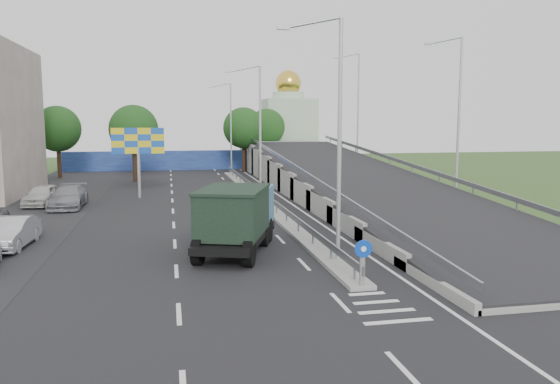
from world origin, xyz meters
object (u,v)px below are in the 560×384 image
object	(u,v)px
church	(288,126)
parked_car_b	(11,233)
lamp_post_far	(229,123)
lamp_post_near	(335,127)
billboard	(138,145)
parked_car_e	(43,195)
sign_bollard	(363,263)
lamp_post_mid	(258,124)
parked_car_d	(68,197)
dump_truck	(237,215)

from	to	relation	value
church	parked_car_b	bearing A→B (deg)	-116.61
lamp_post_far	church	size ratio (longest dim) A/B	0.73
lamp_post_near	billboard	bearing A→B (deg)	112.49
parked_car_e	sign_bollard	bearing A→B (deg)	-47.42
lamp_post_mid	parked_car_d	xyz separation A→B (m)	(-13.74, -1.99, -5.03)
billboard	parked_car_b	bearing A→B (deg)	-107.64
lamp_post_near	lamp_post_far	xyz separation A→B (m)	(0.00, 40.00, 0.00)
lamp_post_near	billboard	size ratio (longest dim) A/B	1.83
billboard	parked_car_d	bearing A→B (deg)	-139.23
sign_bollard	parked_car_e	xyz separation A→B (m)	(-15.55, 23.24, -0.27)
sign_bollard	lamp_post_far	size ratio (longest dim) A/B	0.17
sign_bollard	lamp_post_mid	xyz separation A→B (m)	(0.11, 23.83, 4.77)
church	parked_car_d	world-z (taller)	church
dump_truck	parked_car_b	xyz separation A→B (m)	(-10.51, 2.74, -0.97)
billboard	parked_car_e	xyz separation A→B (m)	(-6.55, -2.58, -3.42)
lamp_post_far	church	xyz separation A→B (m)	(9.89, 14.00, -0.50)
sign_bollard	parked_car_b	xyz separation A→B (m)	(-14.16, 9.61, -0.30)
lamp_post_mid	sign_bollard	bearing A→B (deg)	-90.26
lamp_post_mid	billboard	xyz separation A→B (m)	(-9.11, 2.00, -1.62)
lamp_post_mid	dump_truck	distance (m)	17.84
parked_car_d	parked_car_b	bearing A→B (deg)	-92.18
dump_truck	parked_car_d	xyz separation A→B (m)	(-9.99, 14.96, -0.93)
church	parked_car_d	size ratio (longest dim) A/B	2.58
lamp_post_near	lamp_post_mid	world-z (taller)	same
billboard	parked_car_b	world-z (taller)	billboard
lamp_post_far	church	world-z (taller)	church
dump_truck	lamp_post_far	bearing A→B (deg)	103.51
lamp_post_mid	church	distance (m)	35.41
lamp_post_mid	lamp_post_far	size ratio (longest dim) A/B	1.00
parked_car_d	parked_car_e	world-z (taller)	parked_car_d
lamp_post_near	parked_car_d	xyz separation A→B (m)	(-13.74, 18.01, -5.03)
church	sign_bollard	bearing A→B (deg)	-99.81
parked_car_d	sign_bollard	bearing A→B (deg)	-57.74
lamp_post_mid	parked_car_e	world-z (taller)	lamp_post_mid
dump_truck	sign_bollard	bearing A→B (deg)	-42.77
church	parked_car_e	size ratio (longest dim) A/B	3.06
lamp_post_mid	church	bearing A→B (deg)	73.78
lamp_post_mid	church	xyz separation A→B (m)	(9.89, 34.00, -0.50)
lamp_post_far	parked_car_b	xyz separation A→B (m)	(-14.27, -34.21, -5.07)
sign_bollard	lamp_post_far	bearing A→B (deg)	89.86
church	parked_car_d	xyz separation A→B (m)	(-23.63, -35.99, -4.53)
lamp_post_mid	parked_car_b	xyz separation A→B (m)	(-14.27, -14.21, -5.07)
church	billboard	size ratio (longest dim) A/B	2.51
lamp_post_far	parked_car_e	size ratio (longest dim) A/B	2.24
parked_car_b	church	bearing A→B (deg)	67.31
lamp_post_mid	lamp_post_near	bearing A→B (deg)	-90.00
lamp_post_near	parked_car_e	xyz separation A→B (m)	(-15.66, 19.42, -5.04)
billboard	dump_truck	world-z (taller)	billboard
lamp_post_far	church	distance (m)	17.15
billboard	dump_truck	bearing A→B (deg)	-74.21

